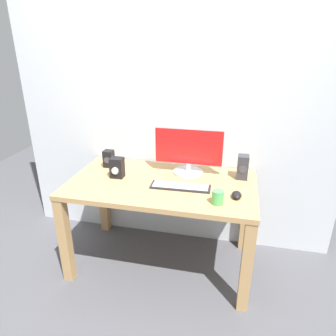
{
  "coord_description": "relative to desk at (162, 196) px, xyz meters",
  "views": [
    {
      "loc": [
        0.52,
        -2.04,
        1.74
      ],
      "look_at": [
        0.05,
        0.0,
        0.86
      ],
      "focal_mm": 32.82,
      "sensor_mm": 36.0,
      "label": 1
    }
  ],
  "objects": [
    {
      "name": "speaker_left",
      "position": [
        -0.51,
        0.2,
        0.19
      ],
      "size": [
        0.08,
        0.08,
        0.14
      ],
      "color": "black",
      "rests_on": "desk"
    },
    {
      "name": "ground_plane",
      "position": [
        0.0,
        0.0,
        -0.62
      ],
      "size": [
        6.0,
        6.0,
        0.0
      ],
      "primitive_type": "plane",
      "color": "#4C4C51"
    },
    {
      "name": "coffee_mug",
      "position": [
        0.44,
        -0.24,
        0.17
      ],
      "size": [
        0.08,
        0.08,
        0.1
      ],
      "primitive_type": "cylinder",
      "color": "#4CB259",
      "rests_on": "desk"
    },
    {
      "name": "monitor",
      "position": [
        0.17,
        0.22,
        0.31
      ],
      "size": [
        0.56,
        0.24,
        0.37
      ],
      "color": "silver",
      "rests_on": "desk"
    },
    {
      "name": "speaker_right",
      "position": [
        0.59,
        0.21,
        0.21
      ],
      "size": [
        0.08,
        0.09,
        0.19
      ],
      "color": "#333338",
      "rests_on": "desk"
    },
    {
      "name": "audio_controller",
      "position": [
        -0.36,
        0.01,
        0.2
      ],
      "size": [
        0.1,
        0.09,
        0.16
      ],
      "color": "black",
      "rests_on": "desk"
    },
    {
      "name": "mouse",
      "position": [
        0.56,
        -0.13,
        0.14
      ],
      "size": [
        0.07,
        0.1,
        0.04
      ],
      "primitive_type": "ellipsoid",
      "rotation": [
        0.0,
        0.0,
        0.06
      ],
      "color": "black",
      "rests_on": "desk"
    },
    {
      "name": "keyboard_primary",
      "position": [
        0.16,
        -0.06,
        0.13
      ],
      "size": [
        0.44,
        0.14,
        0.02
      ],
      "color": "#232328",
      "rests_on": "desk"
    },
    {
      "name": "desk",
      "position": [
        0.0,
        0.0,
        0.0
      ],
      "size": [
        1.41,
        0.78,
        0.74
      ],
      "color": "tan",
      "rests_on": "ground_plane"
    },
    {
      "name": "wall_back",
      "position": [
        0.0,
        0.43,
        0.88
      ],
      "size": [
        2.78,
        0.04,
        3.0
      ],
      "primitive_type": "cube",
      "color": "silver",
      "rests_on": "ground_plane"
    }
  ]
}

